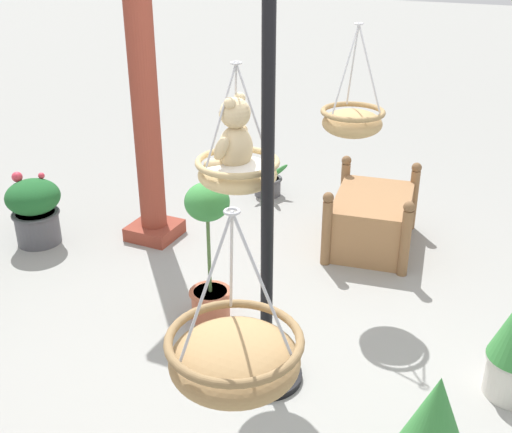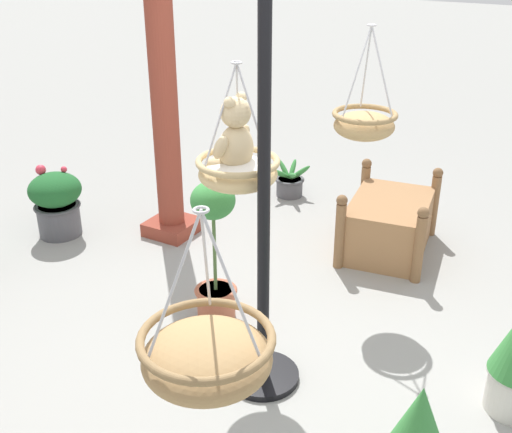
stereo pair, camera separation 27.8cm
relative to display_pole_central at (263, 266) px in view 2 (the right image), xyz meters
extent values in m
plane|color=gray|center=(0.19, 0.08, -0.78)|extent=(40.00, 40.00, 0.00)
cylinder|color=black|center=(0.00, 0.00, 0.44)|extent=(0.07, 0.07, 2.44)
cylinder|color=black|center=(0.00, 0.00, -0.76)|extent=(0.44, 0.44, 0.04)
ellipsoid|color=tan|center=(0.15, 0.25, 0.45)|extent=(0.45, 0.45, 0.17)
torus|color=tan|center=(0.15, 0.25, 0.53)|extent=(0.48, 0.48, 0.04)
ellipsoid|color=silver|center=(0.15, 0.25, 0.47)|extent=(0.39, 0.39, 0.14)
cylinder|color=#B7B7BC|center=(0.24, 0.30, 0.80)|extent=(0.19, 0.12, 0.55)
cylinder|color=#B7B7BC|center=(0.06, 0.30, 0.80)|extent=(0.19, 0.12, 0.55)
cylinder|color=#B7B7BC|center=(0.15, 0.15, 0.80)|extent=(0.01, 0.22, 0.55)
torus|color=#B7B7BC|center=(0.15, 0.25, 1.07)|extent=(0.06, 0.06, 0.01)
ellipsoid|color=#D1B789|center=(0.15, 0.26, 0.60)|extent=(0.22, 0.19, 0.26)
sphere|color=#D1B789|center=(0.15, 0.26, 0.81)|extent=(0.21, 0.21, 0.17)
ellipsoid|color=beige|center=(0.15, 0.32, 0.79)|extent=(0.09, 0.08, 0.05)
sphere|color=black|center=(0.15, 0.35, 0.80)|extent=(0.02, 0.02, 0.02)
sphere|color=#D1B789|center=(0.09, 0.26, 0.87)|extent=(0.06, 0.06, 0.06)
sphere|color=#D1B789|center=(0.21, 0.26, 0.87)|extent=(0.06, 0.06, 0.06)
ellipsoid|color=#D1B789|center=(0.03, 0.29, 0.64)|extent=(0.07, 0.13, 0.16)
ellipsoid|color=#D1B789|center=(0.27, 0.29, 0.64)|extent=(0.07, 0.13, 0.16)
ellipsoid|color=#D1B789|center=(0.09, 0.35, 0.51)|extent=(0.08, 0.15, 0.08)
ellipsoid|color=#D1B789|center=(0.21, 0.35, 0.51)|extent=(0.08, 0.15, 0.08)
ellipsoid|color=#A37F51|center=(-1.02, -0.31, 0.18)|extent=(0.52, 0.52, 0.21)
torus|color=olive|center=(-1.02, -0.31, 0.28)|extent=(0.55, 0.55, 0.04)
cylinder|color=#B7B7BC|center=(-0.92, -0.25, 0.55)|extent=(0.22, 0.14, 0.55)
cylinder|color=#B7B7BC|center=(-1.13, -0.25, 0.55)|extent=(0.22, 0.14, 0.55)
cylinder|color=#B7B7BC|center=(-1.02, -0.43, 0.55)|extent=(0.01, 0.25, 0.55)
torus|color=#B7B7BC|center=(-1.02, -0.31, 0.83)|extent=(0.06, 0.06, 0.01)
ellipsoid|color=tan|center=(1.25, -0.08, 0.49)|extent=(0.41, 0.41, 0.18)
torus|color=#97794E|center=(1.25, -0.08, 0.57)|extent=(0.44, 0.44, 0.04)
cylinder|color=#B7B7BC|center=(1.33, -0.03, 0.86)|extent=(0.18, 0.11, 0.58)
cylinder|color=#B7B7BC|center=(1.17, -0.03, 0.86)|extent=(0.18, 0.11, 0.58)
cylinder|color=#B7B7BC|center=(1.25, -0.17, 0.86)|extent=(0.01, 0.20, 0.58)
torus|color=#B7B7BC|center=(1.25, -0.08, 1.15)|extent=(0.06, 0.06, 0.01)
cylinder|color=brown|center=(1.32, 1.65, 0.49)|extent=(0.22, 0.22, 2.55)
cube|color=brown|center=(1.32, 1.65, -0.72)|extent=(0.40, 0.40, 0.12)
cube|color=#9E7047|center=(1.96, -0.11, -0.56)|extent=(0.94, 0.73, 0.45)
cube|color=#382819|center=(1.96, -0.11, -0.36)|extent=(0.83, 0.64, 0.06)
cylinder|color=brown|center=(1.49, 0.14, -0.51)|extent=(0.08, 0.08, 0.55)
cylinder|color=brown|center=(2.34, 0.26, -0.51)|extent=(0.08, 0.08, 0.55)
cylinder|color=brown|center=(1.57, -0.47, -0.51)|extent=(0.08, 0.08, 0.55)
cylinder|color=brown|center=(2.43, -0.35, -0.51)|extent=(0.08, 0.08, 0.55)
sphere|color=brown|center=(1.49, 0.14, -0.20)|extent=(0.09, 0.09, 0.09)
sphere|color=brown|center=(2.34, 0.26, -0.20)|extent=(0.09, 0.09, 0.09)
sphere|color=brown|center=(1.57, -0.47, -0.20)|extent=(0.09, 0.09, 0.09)
sphere|color=brown|center=(2.43, -0.35, -0.20)|extent=(0.09, 0.09, 0.09)
cylinder|color=#BC6042|center=(0.41, 0.60, -0.67)|extent=(0.27, 0.27, 0.22)
torus|color=#A9573B|center=(0.41, 0.60, -0.57)|extent=(0.30, 0.30, 0.03)
cylinder|color=#382819|center=(0.41, 0.60, -0.57)|extent=(0.23, 0.23, 0.03)
cylinder|color=#4C6B38|center=(0.41, 0.60, -0.28)|extent=(0.02, 0.02, 0.55)
ellipsoid|color=#38843D|center=(0.41, 0.60, 0.11)|extent=(0.29, 0.29, 0.25)
cylinder|color=#4C4C51|center=(2.59, 1.13, -0.69)|extent=(0.26, 0.26, 0.18)
torus|color=#444449|center=(2.59, 1.13, -0.61)|extent=(0.30, 0.30, 0.03)
cylinder|color=#382819|center=(2.59, 1.13, -0.61)|extent=(0.23, 0.23, 0.03)
ellipsoid|color=#38843D|center=(2.68, 1.15, -0.54)|extent=(0.23, 0.09, 0.19)
ellipsoid|color=#38843D|center=(2.63, 1.22, -0.54)|extent=(0.15, 0.22, 0.20)
ellipsoid|color=#38843D|center=(2.49, 1.19, -0.53)|extent=(0.23, 0.17, 0.16)
ellipsoid|color=#38843D|center=(2.50, 1.06, -0.52)|extent=(0.22, 0.20, 0.14)
ellipsoid|color=#38843D|center=(2.63, 1.04, -0.53)|extent=(0.14, 0.23, 0.19)
cone|color=#38843D|center=(-0.45, -1.04, -0.31)|extent=(0.34, 0.34, 0.45)
cylinder|color=#4C4C51|center=(0.81, 2.50, -0.64)|extent=(0.37, 0.37, 0.28)
torus|color=#444449|center=(0.81, 2.50, -0.51)|extent=(0.40, 0.40, 0.03)
cylinder|color=#382819|center=(0.81, 2.50, -0.51)|extent=(0.32, 0.32, 0.03)
ellipsoid|color=#1E5B28|center=(0.81, 2.50, -0.35)|extent=(0.45, 0.45, 0.29)
sphere|color=#E0384C|center=(0.93, 2.50, -0.21)|extent=(0.05, 0.05, 0.05)
sphere|color=#E0384C|center=(0.82, 2.66, -0.21)|extent=(0.09, 0.09, 0.09)
camera|label=1|loc=(-2.78, -1.22, 1.74)|focal=44.00mm
camera|label=2|loc=(-2.66, -1.47, 1.74)|focal=44.00mm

